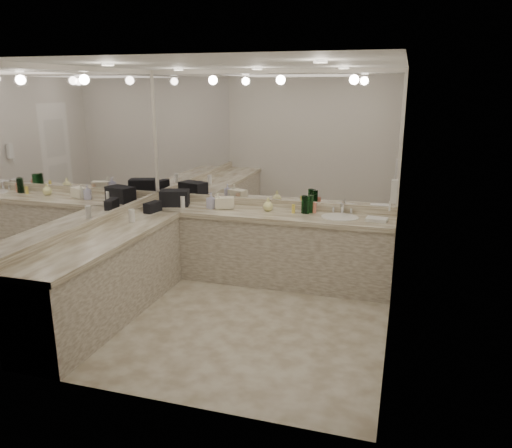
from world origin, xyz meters
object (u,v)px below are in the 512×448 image
(sink, at_px, (340,218))
(soap_bottle_c, at_px, (268,204))
(wall_phone, at_px, (394,191))
(soap_bottle_b, at_px, (211,201))
(hand_towel, at_px, (377,219))
(cream_cosmetic_case, at_px, (225,203))
(soap_bottle_a, at_px, (218,201))
(black_toiletry_bag, at_px, (175,198))

(sink, distance_m, soap_bottle_c, 0.91)
(wall_phone, relative_size, soap_bottle_b, 1.18)
(hand_towel, height_order, soap_bottle_b, soap_bottle_b)
(hand_towel, bearing_deg, soap_bottle_b, 179.02)
(sink, relative_size, cream_cosmetic_case, 1.86)
(hand_towel, distance_m, soap_bottle_a, 1.97)
(soap_bottle_c, bearing_deg, black_toiletry_bag, -176.43)
(wall_phone, relative_size, cream_cosmetic_case, 1.01)
(sink, bearing_deg, soap_bottle_b, -179.44)
(sink, height_order, cream_cosmetic_case, cream_cosmetic_case)
(hand_towel, relative_size, soap_bottle_b, 1.18)
(wall_phone, relative_size, black_toiletry_bag, 0.66)
(black_toiletry_bag, relative_size, soap_bottle_c, 2.18)
(soap_bottle_a, distance_m, soap_bottle_c, 0.64)
(hand_towel, relative_size, soap_bottle_a, 1.18)
(wall_phone, height_order, soap_bottle_b, wall_phone)
(sink, distance_m, hand_towel, 0.43)
(wall_phone, distance_m, soap_bottle_b, 2.31)
(cream_cosmetic_case, height_order, hand_towel, cream_cosmetic_case)
(sink, xyz_separation_m, wall_phone, (0.61, -0.50, 0.46))
(wall_phone, xyz_separation_m, cream_cosmetic_case, (-2.07, 0.53, -0.38))
(cream_cosmetic_case, bearing_deg, soap_bottle_a, -160.95)
(wall_phone, distance_m, cream_cosmetic_case, 2.17)
(soap_bottle_a, relative_size, soap_bottle_c, 1.22)
(wall_phone, relative_size, soap_bottle_a, 1.18)
(wall_phone, height_order, hand_towel, wall_phone)
(soap_bottle_b, bearing_deg, hand_towel, -0.98)
(cream_cosmetic_case, bearing_deg, sink, -23.44)
(sink, bearing_deg, soap_bottle_a, -178.90)
(hand_towel, distance_m, soap_bottle_c, 1.34)
(cream_cosmetic_case, relative_size, soap_bottle_a, 1.17)
(hand_towel, bearing_deg, cream_cosmetic_case, 177.46)
(black_toiletry_bag, bearing_deg, wall_phone, -10.14)
(hand_towel, xyz_separation_m, soap_bottle_a, (-1.97, 0.02, 0.08))
(black_toiletry_bag, distance_m, hand_towel, 2.57)
(sink, bearing_deg, hand_towel, -6.79)
(black_toiletry_bag, height_order, soap_bottle_b, black_toiletry_bag)
(sink, bearing_deg, black_toiletry_bag, -179.75)
(soap_bottle_a, xyz_separation_m, soap_bottle_b, (-0.09, 0.01, -0.00))
(sink, xyz_separation_m, soap_bottle_b, (-1.63, -0.02, 0.11))
(hand_towel, xyz_separation_m, soap_bottle_c, (-1.33, 0.12, 0.06))
(sink, bearing_deg, cream_cosmetic_case, 178.71)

